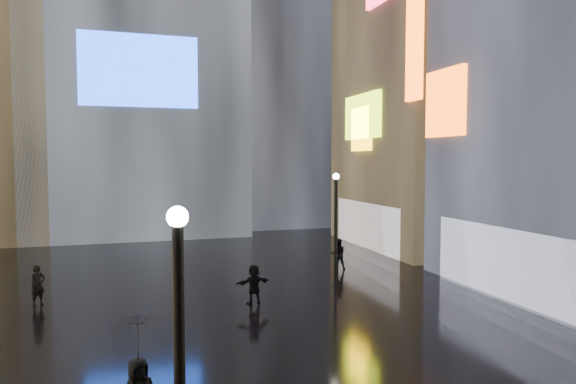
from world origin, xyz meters
name	(u,v)px	position (x,y,z in m)	size (l,w,h in m)	color
ground	(230,302)	(0.00, 20.00, 0.00)	(140.00, 140.00, 0.00)	black
building_right_far	(434,38)	(15.98, 30.00, 13.98)	(10.28, 12.00, 28.00)	black
tower_flank_right	(271,39)	(9.00, 46.00, 17.00)	(12.00, 12.00, 34.00)	black
lamp_near	(180,368)	(-3.28, 6.56, 2.94)	(0.30, 0.30, 5.20)	black
lamp_far	(336,222)	(5.31, 21.49, 2.94)	(0.30, 0.30, 5.20)	black
pedestrian_5	(254,284)	(0.88, 19.41, 0.80)	(1.48, 0.47, 1.60)	black
pedestrian_6	(38,285)	(-7.42, 21.77, 0.81)	(0.59, 0.39, 1.63)	black
pedestrian_7	(338,254)	(6.70, 24.45, 0.82)	(0.80, 0.62, 1.64)	black
umbrella_2	(137,336)	(-3.79, 10.46, 2.14)	(1.03, 1.05, 0.94)	black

